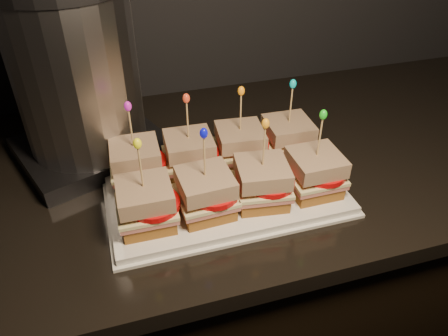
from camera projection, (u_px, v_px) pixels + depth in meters
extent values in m
cube|color=black|center=(237.00, 306.00, 1.16)|extent=(2.49, 0.60, 0.91)
cube|color=black|center=(241.00, 162.00, 0.88)|extent=(2.53, 0.64, 0.03)
cube|color=white|center=(224.00, 189.00, 0.77)|extent=(0.40, 0.25, 0.02)
cube|color=white|center=(224.00, 192.00, 0.77)|extent=(0.41, 0.26, 0.01)
cube|color=brown|center=(138.00, 175.00, 0.77)|extent=(0.08, 0.08, 0.02)
cube|color=#BD615A|center=(137.00, 168.00, 0.76)|extent=(0.09, 0.09, 0.01)
cube|color=beige|center=(136.00, 165.00, 0.75)|extent=(0.09, 0.09, 0.01)
cylinder|color=red|center=(143.00, 162.00, 0.75)|extent=(0.08, 0.08, 0.01)
cube|color=#4E2611|center=(135.00, 153.00, 0.74)|extent=(0.08, 0.08, 0.03)
cylinder|color=tan|center=(131.00, 131.00, 0.71)|extent=(0.00, 0.00, 0.09)
ellipsoid|color=#CF20C2|center=(128.00, 106.00, 0.69)|extent=(0.01, 0.01, 0.02)
cube|color=brown|center=(190.00, 166.00, 0.79)|extent=(0.08, 0.08, 0.02)
cube|color=#BD615A|center=(190.00, 160.00, 0.78)|extent=(0.09, 0.09, 0.01)
cube|color=beige|center=(190.00, 156.00, 0.78)|extent=(0.09, 0.09, 0.01)
cylinder|color=red|center=(197.00, 154.00, 0.77)|extent=(0.08, 0.08, 0.01)
cube|color=#4E2611|center=(189.00, 144.00, 0.76)|extent=(0.09, 0.09, 0.03)
cylinder|color=tan|center=(188.00, 122.00, 0.74)|extent=(0.00, 0.00, 0.09)
ellipsoid|color=#EB4121|center=(186.00, 98.00, 0.71)|extent=(0.01, 0.01, 0.02)
cube|color=brown|center=(240.00, 158.00, 0.81)|extent=(0.09, 0.09, 0.02)
cube|color=#BD615A|center=(240.00, 151.00, 0.80)|extent=(0.10, 0.09, 0.01)
cube|color=beige|center=(240.00, 148.00, 0.80)|extent=(0.10, 0.09, 0.01)
cylinder|color=red|center=(247.00, 145.00, 0.79)|extent=(0.08, 0.08, 0.01)
cube|color=#4E2611|center=(240.00, 136.00, 0.78)|extent=(0.09, 0.09, 0.03)
cylinder|color=tan|center=(241.00, 114.00, 0.76)|extent=(0.00, 0.00, 0.09)
ellipsoid|color=orange|center=(241.00, 91.00, 0.73)|extent=(0.01, 0.01, 0.02)
cube|color=brown|center=(286.00, 150.00, 0.83)|extent=(0.08, 0.08, 0.02)
cube|color=#BD615A|center=(287.00, 143.00, 0.82)|extent=(0.09, 0.09, 0.01)
cube|color=beige|center=(287.00, 140.00, 0.82)|extent=(0.09, 0.09, 0.01)
cylinder|color=red|center=(295.00, 137.00, 0.81)|extent=(0.08, 0.08, 0.01)
cube|color=#4E2611|center=(289.00, 128.00, 0.80)|extent=(0.08, 0.08, 0.03)
cylinder|color=tan|center=(291.00, 107.00, 0.78)|extent=(0.00, 0.00, 0.09)
ellipsoid|color=#07B9B9|center=(293.00, 84.00, 0.75)|extent=(0.01, 0.01, 0.02)
cube|color=brown|center=(148.00, 217.00, 0.68)|extent=(0.08, 0.08, 0.02)
cube|color=#BD615A|center=(147.00, 210.00, 0.67)|extent=(0.09, 0.09, 0.01)
cube|color=beige|center=(146.00, 206.00, 0.67)|extent=(0.09, 0.09, 0.01)
cylinder|color=red|center=(154.00, 204.00, 0.66)|extent=(0.08, 0.08, 0.01)
cube|color=#4E2611|center=(144.00, 193.00, 0.65)|extent=(0.08, 0.08, 0.03)
cylinder|color=tan|center=(141.00, 170.00, 0.63)|extent=(0.00, 0.00, 0.09)
ellipsoid|color=yellow|center=(137.00, 144.00, 0.60)|extent=(0.01, 0.01, 0.02)
cube|color=brown|center=(206.00, 206.00, 0.70)|extent=(0.08, 0.08, 0.02)
cube|color=#BD615A|center=(206.00, 199.00, 0.69)|extent=(0.09, 0.09, 0.01)
cube|color=beige|center=(206.00, 195.00, 0.69)|extent=(0.09, 0.09, 0.01)
cylinder|color=red|center=(214.00, 192.00, 0.68)|extent=(0.08, 0.08, 0.01)
cube|color=#4E2611|center=(205.00, 182.00, 0.67)|extent=(0.09, 0.09, 0.03)
cylinder|color=tan|center=(205.00, 159.00, 0.65)|extent=(0.00, 0.00, 0.09)
ellipsoid|color=#0B0DD8|center=(204.00, 133.00, 0.62)|extent=(0.01, 0.01, 0.02)
cube|color=brown|center=(261.00, 195.00, 0.72)|extent=(0.09, 0.09, 0.02)
cube|color=#BD615A|center=(261.00, 188.00, 0.72)|extent=(0.10, 0.10, 0.01)
cube|color=beige|center=(262.00, 185.00, 0.71)|extent=(0.10, 0.10, 0.01)
cylinder|color=red|center=(270.00, 182.00, 0.70)|extent=(0.08, 0.08, 0.01)
cube|color=#4E2611|center=(262.00, 172.00, 0.70)|extent=(0.09, 0.09, 0.03)
cylinder|color=tan|center=(264.00, 149.00, 0.67)|extent=(0.00, 0.00, 0.09)
ellipsoid|color=orange|center=(266.00, 124.00, 0.64)|extent=(0.01, 0.01, 0.02)
cube|color=brown|center=(313.00, 185.00, 0.75)|extent=(0.08, 0.08, 0.02)
cube|color=#BD615A|center=(314.00, 178.00, 0.74)|extent=(0.09, 0.09, 0.01)
cube|color=beige|center=(314.00, 175.00, 0.73)|extent=(0.09, 0.09, 0.01)
cylinder|color=red|center=(323.00, 172.00, 0.73)|extent=(0.08, 0.08, 0.01)
cube|color=#4E2611|center=(316.00, 162.00, 0.72)|extent=(0.08, 0.08, 0.03)
cylinder|color=tan|center=(320.00, 139.00, 0.69)|extent=(0.00, 0.00, 0.09)
ellipsoid|color=green|center=(323.00, 115.00, 0.67)|extent=(0.01, 0.01, 0.02)
cube|color=#262628|center=(92.00, 147.00, 0.86)|extent=(0.32, 0.30, 0.03)
cylinder|color=silver|center=(76.00, 73.00, 0.77)|extent=(0.22, 0.22, 0.28)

